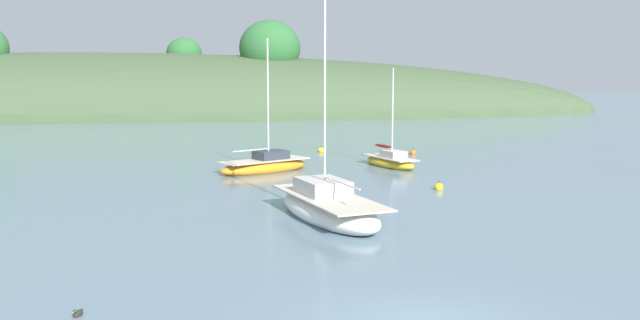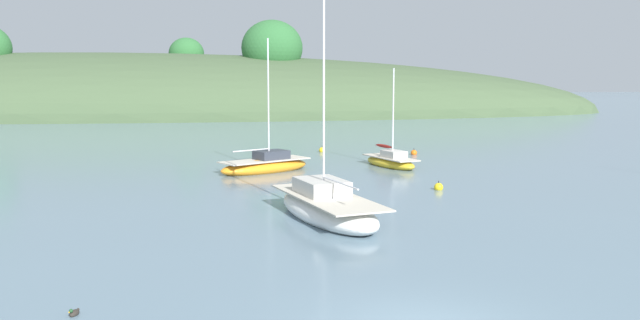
{
  "view_description": "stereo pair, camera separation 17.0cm",
  "coord_description": "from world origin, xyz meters",
  "px_view_note": "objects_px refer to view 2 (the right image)",
  "views": [
    {
      "loc": [
        -3.88,
        -13.12,
        5.49
      ],
      "look_at": [
        0.0,
        20.0,
        1.2
      ],
      "focal_mm": 36.76,
      "sensor_mm": 36.0,
      "label": 1
    },
    {
      "loc": [
        -3.71,
        -13.14,
        5.49
      ],
      "look_at": [
        0.0,
        20.0,
        1.2
      ],
      "focal_mm": 36.76,
      "sensor_mm": 36.0,
      "label": 2
    }
  ],
  "objects_px": {
    "sailboat_black_sloop": "(327,207)",
    "mooring_buoy_channel": "(322,150)",
    "duck_straggler": "(74,313)",
    "sailboat_cream_ketch": "(391,161)",
    "sailboat_blue_center": "(266,165)",
    "mooring_buoy_inner": "(439,187)",
    "mooring_buoy_outer": "(414,153)"
  },
  "relations": [
    {
      "from": "sailboat_cream_ketch",
      "to": "sailboat_blue_center",
      "type": "distance_m",
      "value": 7.78
    },
    {
      "from": "sailboat_black_sloop",
      "to": "duck_straggler",
      "type": "bearing_deg",
      "value": -126.21
    },
    {
      "from": "sailboat_black_sloop",
      "to": "sailboat_blue_center",
      "type": "relative_size",
      "value": 1.32
    },
    {
      "from": "mooring_buoy_channel",
      "to": "mooring_buoy_outer",
      "type": "relative_size",
      "value": 1.0
    },
    {
      "from": "duck_straggler",
      "to": "mooring_buoy_outer",
      "type": "bearing_deg",
      "value": 62.04
    },
    {
      "from": "sailboat_blue_center",
      "to": "mooring_buoy_outer",
      "type": "height_order",
      "value": "sailboat_blue_center"
    },
    {
      "from": "mooring_buoy_outer",
      "to": "sailboat_blue_center",
      "type": "bearing_deg",
      "value": -146.31
    },
    {
      "from": "sailboat_cream_ketch",
      "to": "mooring_buoy_outer",
      "type": "xyz_separation_m",
      "value": [
        2.93,
        5.71,
        -0.19
      ]
    },
    {
      "from": "mooring_buoy_inner",
      "to": "mooring_buoy_outer",
      "type": "xyz_separation_m",
      "value": [
        2.42,
        14.11,
        0.0
      ]
    },
    {
      "from": "sailboat_cream_ketch",
      "to": "mooring_buoy_channel",
      "type": "distance_m",
      "value": 8.72
    },
    {
      "from": "sailboat_cream_ketch",
      "to": "sailboat_blue_center",
      "type": "xyz_separation_m",
      "value": [
        -7.66,
        -1.35,
        0.04
      ]
    },
    {
      "from": "sailboat_black_sloop",
      "to": "mooring_buoy_inner",
      "type": "bearing_deg",
      "value": 42.99
    },
    {
      "from": "mooring_buoy_channel",
      "to": "sailboat_black_sloop",
      "type": "bearing_deg",
      "value": -96.08
    },
    {
      "from": "sailboat_blue_center",
      "to": "mooring_buoy_inner",
      "type": "distance_m",
      "value": 10.79
    },
    {
      "from": "sailboat_cream_ketch",
      "to": "duck_straggler",
      "type": "xyz_separation_m",
      "value": [
        -12.73,
        -23.81,
        -0.26
      ]
    },
    {
      "from": "mooring_buoy_channel",
      "to": "sailboat_cream_ketch",
      "type": "bearing_deg",
      "value": -67.77
    },
    {
      "from": "sailboat_black_sloop",
      "to": "sailboat_blue_center",
      "type": "bearing_deg",
      "value": 98.87
    },
    {
      "from": "sailboat_black_sloop",
      "to": "mooring_buoy_inner",
      "type": "height_order",
      "value": "sailboat_black_sloop"
    },
    {
      "from": "duck_straggler",
      "to": "sailboat_blue_center",
      "type": "bearing_deg",
      "value": 77.28
    },
    {
      "from": "sailboat_blue_center",
      "to": "mooring_buoy_channel",
      "type": "relative_size",
      "value": 14.48
    },
    {
      "from": "sailboat_cream_ketch",
      "to": "mooring_buoy_channel",
      "type": "bearing_deg",
      "value": 112.23
    },
    {
      "from": "sailboat_cream_ketch",
      "to": "mooring_buoy_channel",
      "type": "height_order",
      "value": "sailboat_cream_ketch"
    },
    {
      "from": "sailboat_black_sloop",
      "to": "duck_straggler",
      "type": "xyz_separation_m",
      "value": [
        -7.07,
        -9.65,
        -0.38
      ]
    },
    {
      "from": "mooring_buoy_channel",
      "to": "duck_straggler",
      "type": "distance_m",
      "value": 33.24
    },
    {
      "from": "mooring_buoy_inner",
      "to": "sailboat_blue_center",
      "type": "bearing_deg",
      "value": 139.23
    },
    {
      "from": "mooring_buoy_channel",
      "to": "duck_straggler",
      "type": "xyz_separation_m",
      "value": [
        -9.43,
        -31.87,
        -0.07
      ]
    },
    {
      "from": "sailboat_blue_center",
      "to": "mooring_buoy_outer",
      "type": "bearing_deg",
      "value": 33.69
    },
    {
      "from": "sailboat_black_sloop",
      "to": "mooring_buoy_channel",
      "type": "height_order",
      "value": "sailboat_black_sloop"
    },
    {
      "from": "mooring_buoy_inner",
      "to": "duck_straggler",
      "type": "bearing_deg",
      "value": -130.68
    },
    {
      "from": "sailboat_blue_center",
      "to": "mooring_buoy_inner",
      "type": "relative_size",
      "value": 14.48
    },
    {
      "from": "mooring_buoy_inner",
      "to": "duck_straggler",
      "type": "height_order",
      "value": "mooring_buoy_inner"
    },
    {
      "from": "sailboat_black_sloop",
      "to": "mooring_buoy_inner",
      "type": "distance_m",
      "value": 8.45
    }
  ]
}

